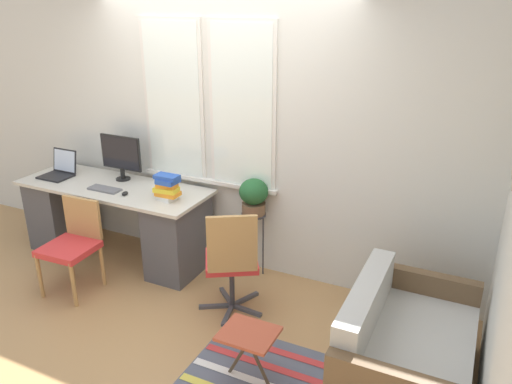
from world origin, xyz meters
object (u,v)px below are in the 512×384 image
(keyboard, at_px, (105,189))
(office_chair_swivel, at_px, (232,260))
(mouse, at_px, (125,193))
(potted_plant, at_px, (254,195))
(monitor, at_px, (121,155))
(desk_chair_wooden, at_px, (73,243))
(plant_stand, at_px, (254,222))
(book_stack, at_px, (167,187))
(laptop, at_px, (59,171))
(folding_stool, at_px, (249,337))
(couch_loveseat, at_px, (403,353))

(keyboard, xyz_separation_m, office_chair_swivel, (1.51, -0.25, -0.28))
(mouse, height_order, potted_plant, potted_plant)
(monitor, xyz_separation_m, desk_chair_wooden, (0.09, -0.83, -0.57))
(keyboard, distance_m, plant_stand, 1.46)
(potted_plant, bearing_deg, book_stack, -151.85)
(laptop, distance_m, potted_plant, 2.09)
(potted_plant, relative_size, folding_stool, 0.84)
(plant_stand, relative_size, folding_stool, 1.54)
(laptop, bearing_deg, mouse, -8.16)
(laptop, relative_size, potted_plant, 0.92)
(book_stack, bearing_deg, couch_loveseat, -13.71)
(mouse, height_order, couch_loveseat, mouse)
(potted_plant, bearing_deg, desk_chair_wooden, -144.35)
(office_chair_swivel, bearing_deg, mouse, -41.32)
(keyboard, bearing_deg, desk_chair_wooden, -84.18)
(mouse, distance_m, folding_stool, 1.98)
(book_stack, height_order, office_chair_swivel, book_stack)
(laptop, relative_size, couch_loveseat, 0.25)
(office_chair_swivel, height_order, couch_loveseat, office_chair_swivel)
(laptop, bearing_deg, office_chair_swivel, -9.43)
(keyboard, height_order, potted_plant, potted_plant)
(plant_stand, bearing_deg, office_chair_swivel, -78.95)
(keyboard, height_order, desk_chair_wooden, desk_chair_wooden)
(laptop, xyz_separation_m, mouse, (0.96, -0.14, -0.04))
(office_chair_swivel, relative_size, plant_stand, 1.54)
(keyboard, distance_m, folding_stool, 2.22)
(desk_chair_wooden, bearing_deg, couch_loveseat, -2.09)
(book_stack, xyz_separation_m, potted_plant, (0.69, 0.37, -0.09))
(mouse, relative_size, folding_stool, 0.19)
(mouse, relative_size, desk_chair_wooden, 0.09)
(plant_stand, bearing_deg, couch_loveseat, -30.44)
(desk_chair_wooden, bearing_deg, keyboard, 93.11)
(mouse, relative_size, office_chair_swivel, 0.08)
(folding_stool, bearing_deg, laptop, 159.19)
(laptop, height_order, potted_plant, laptop)
(book_stack, bearing_deg, keyboard, -175.06)
(mouse, bearing_deg, keyboard, 175.00)
(monitor, bearing_deg, folding_stool, -31.09)
(office_chair_swivel, height_order, folding_stool, office_chair_swivel)
(folding_stool, bearing_deg, potted_plant, 114.57)
(monitor, bearing_deg, laptop, -163.40)
(office_chair_swivel, relative_size, potted_plant, 2.83)
(office_chair_swivel, bearing_deg, folding_stool, 95.20)
(desk_chair_wooden, distance_m, plant_stand, 1.63)
(desk_chair_wooden, height_order, couch_loveseat, desk_chair_wooden)
(office_chair_swivel, xyz_separation_m, folding_stool, (0.48, -0.65, -0.14))
(keyboard, xyz_separation_m, couch_loveseat, (2.93, -0.49, -0.52))
(monitor, height_order, couch_loveseat, monitor)
(potted_plant, xyz_separation_m, folding_stool, (0.61, -1.33, -0.44))
(desk_chair_wooden, relative_size, potted_plant, 2.45)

